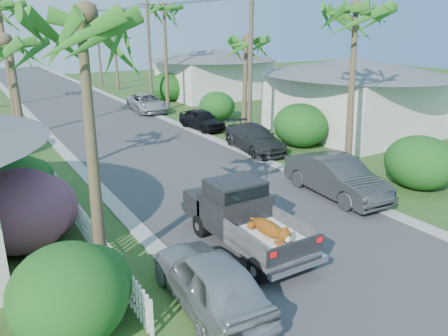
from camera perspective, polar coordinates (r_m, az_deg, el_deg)
ground at (r=13.62m, az=15.24°, el=-12.20°), size 120.00×120.00×0.00m
road at (r=34.67m, az=-16.05°, el=6.20°), size 8.00×100.00×0.02m
curb_left at (r=33.82m, az=-23.08°, el=5.21°), size 0.60×100.00×0.06m
curb_right at (r=36.01m, az=-9.44°, el=7.12°), size 0.60×100.00×0.06m
pickup_truck at (r=14.01m, az=2.10°, el=-5.99°), size 1.98×5.12×2.06m
parked_car_rn at (r=18.50m, az=14.47°, el=-1.14°), size 1.98×5.03×1.63m
parked_car_rm at (r=24.63m, az=4.01°, el=3.87°), size 2.49×5.01×1.40m
parked_car_rf at (r=29.77m, az=-2.93°, el=6.34°), size 1.92×4.10×1.36m
parked_car_rd at (r=36.61m, az=-9.98°, el=8.35°), size 2.78×5.31×1.43m
parked_car_ln at (r=11.16m, az=-1.86°, el=-14.37°), size 1.99×4.42×1.47m
palm_l_a at (r=11.17m, az=-18.46°, el=18.30°), size 4.40×4.40×8.20m
palm_l_b at (r=19.95m, az=-26.32°, el=14.64°), size 4.40×4.40×7.40m
palm_r_a at (r=20.56m, az=17.23°, el=19.28°), size 4.40×4.40×8.70m
palm_r_b at (r=27.60m, az=2.84°, el=16.45°), size 4.40×4.40×7.20m
palm_r_c at (r=37.07m, az=-7.86°, el=20.06°), size 4.40×4.40×9.40m
palm_r_d at (r=50.25m, az=-14.26°, el=17.56°), size 4.40×4.40×8.00m
shrub_l_a at (r=10.56m, az=-19.63°, el=-15.26°), size 2.60×2.86×2.20m
shrub_l_b at (r=14.90m, az=-25.06°, el=-5.06°), size 3.00×3.30×2.60m
shrub_l_c at (r=18.79m, az=-25.31°, el=-1.45°), size 2.40×2.64×2.00m
shrub_r_a at (r=20.50m, az=24.26°, el=0.67°), size 2.80×3.08×2.30m
shrub_r_b at (r=25.75m, az=9.93°, el=5.53°), size 3.00×3.30×2.50m
shrub_r_c at (r=32.79m, az=-0.93°, el=8.11°), size 2.60×2.86×2.10m
shrub_r_d at (r=41.79m, az=-7.43°, el=10.47°), size 3.20×3.52×2.60m
picket_fence at (r=14.99m, az=-17.57°, el=-7.34°), size 0.10×11.00×1.00m
house_right_near at (r=29.88m, az=16.40°, el=8.68°), size 8.00×9.00×4.80m
house_right_far at (r=43.95m, az=-1.39°, el=12.05°), size 9.00×8.00×4.60m
utility_pole_b at (r=25.46m, az=3.47°, el=13.26°), size 1.60×0.26×9.00m
utility_pole_c at (r=38.71m, az=-9.71°, el=14.68°), size 1.60×0.26×9.00m
utility_pole_d at (r=52.90m, az=-16.07°, el=15.10°), size 1.60×0.26×9.00m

